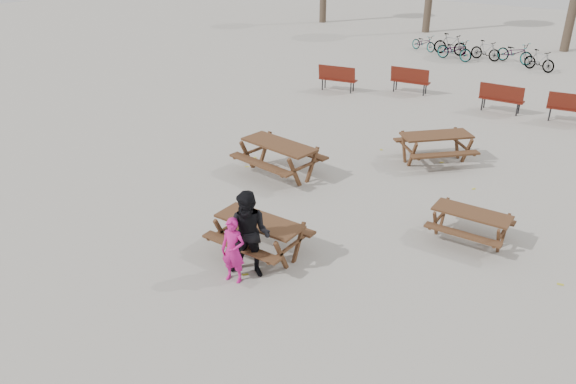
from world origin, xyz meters
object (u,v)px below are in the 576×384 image
Objects in this scene: soda_bottle at (250,219)px; picnic_table_far at (435,148)px; main_picnic_table at (259,228)px; food_tray at (254,219)px; adult at (249,235)px; picnic_table_east at (470,226)px; picnic_table_north at (279,159)px; child at (233,250)px.

picnic_table_far is (1.18, 6.79, -0.43)m from soda_bottle.
picnic_table_far is at bearing 80.72° from main_picnic_table.
picnic_table_far reaches higher than food_tray.
food_tray is at bearing 102.80° from adult.
main_picnic_table is 1.03× the size of adult.
picnic_table_east is (3.01, 3.66, -0.53)m from adult.
picnic_table_north is 1.08× the size of picnic_table_far.
adult is 4.77m from picnic_table_east.
adult is (0.13, 0.32, 0.22)m from child.
soda_bottle is (0.00, -0.13, 0.05)m from food_tray.
food_tray is at bearing -145.65° from picnic_table_far.
adult is (0.40, -0.53, 0.03)m from soda_bottle.
soda_bottle is 0.11× the size of picnic_table_east.
picnic_table_north is (-1.89, 3.46, -0.35)m from food_tray.
child is 4.94m from picnic_table_north.
main_picnic_table is 0.94× the size of picnic_table_far.
adult reaches higher than child.
food_tray is 0.14× the size of child.
food_tray is 0.11× the size of picnic_table_east.
main_picnic_table is at bearing -144.89° from picnic_table_far.
food_tray reaches higher than main_picnic_table.
picnic_table_far is (1.08, 6.62, -0.17)m from main_picnic_table.
adult is at bearing -66.39° from main_picnic_table.
child is (0.27, -0.85, -0.19)m from soda_bottle.
picnic_table_north is (-1.89, 3.59, -0.40)m from soda_bottle.
adult is at bearing -53.25° from picnic_table_north.
picnic_table_far is at bearing 120.14° from picnic_table_east.
food_tray is 1.03m from child.
picnic_table_far is at bearing 65.16° from adult.
picnic_table_north is 4.43m from picnic_table_far.
main_picnic_table is 1.14× the size of picnic_table_east.
picnic_table_far reaches higher than picnic_table_east.
child is 0.75× the size of adult.
food_tray is 4.57m from picnic_table_east.
main_picnic_table is at bearing 23.45° from food_tray.
adult reaches higher than picnic_table_north.
adult reaches higher than picnic_table_far.
adult is (0.31, -0.70, 0.29)m from main_picnic_table.
child reaches higher than food_tray.
soda_bottle reaches higher than main_picnic_table.
food_tray is (-0.10, -0.04, 0.21)m from main_picnic_table.
soda_bottle is 6.91m from picnic_table_far.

